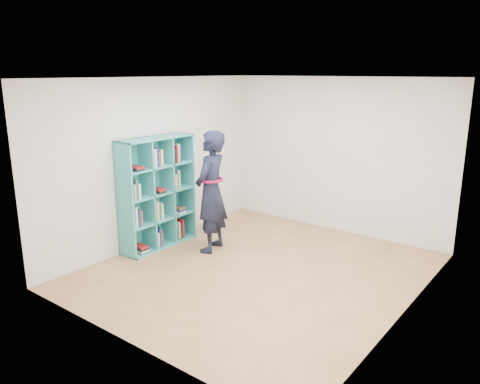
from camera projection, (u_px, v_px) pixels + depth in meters
The scene contains 9 objects.
floor at pixel (258, 270), 6.49m from camera, with size 4.50×4.50×0.00m, color olive.
ceiling at pixel (260, 78), 5.83m from camera, with size 4.50×4.50×0.00m, color white.
wall_left at pixel (155, 162), 7.34m from camera, with size 0.02×4.50×2.60m, color silver.
wall_right at pixel (412, 205), 4.98m from camera, with size 0.02×4.50×2.60m, color silver.
wall_back at pixel (336, 156), 7.89m from camera, with size 4.00×0.02×2.60m, color silver.
wall_front at pixel (122, 222), 4.44m from camera, with size 4.00×0.02×2.60m, color silver.
bookshelf at pixel (156, 195), 7.23m from camera, with size 0.38×1.29×1.72m.
person at pixel (211, 192), 7.02m from camera, with size 0.61×0.77×1.85m.
smartphone at pixel (205, 182), 7.12m from camera, with size 0.05×0.10×0.12m.
Camera 1 is at (3.46, -4.91, 2.69)m, focal length 35.00 mm.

